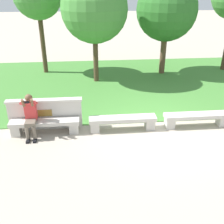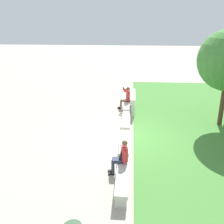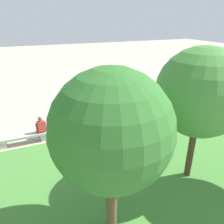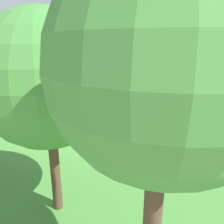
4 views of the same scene
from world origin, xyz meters
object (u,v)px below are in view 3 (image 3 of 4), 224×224
person_photographer (162,105)px  backpack (42,128)px  person_distant (41,127)px  tree_far_back (201,93)px  bench_main (157,113)px  bench_far (24,138)px  tree_behind_wall (112,130)px  bench_near (119,120)px  bench_mid (75,128)px

person_photographer → backpack: bearing=0.6°
person_distant → tree_far_back: bearing=134.5°
bench_main → tree_far_back: 5.85m
bench_far → backpack: bearing=-179.2°
tree_behind_wall → bench_near: bearing=-116.4°
person_photographer → person_distant: (6.87, 0.01, -0.06)m
tree_behind_wall → bench_main: bearing=-132.8°
tree_far_back → bench_main: bearing=-110.7°
person_photographer → tree_far_back: 5.84m
bench_mid → tree_behind_wall: tree_behind_wall is taller
bench_near → backpack: (4.02, -0.01, 0.32)m
person_photographer → tree_far_back: size_ratio=0.28×
person_distant → tree_behind_wall: bearing=102.4°
bench_main → bench_mid: bearing=0.0°
bench_main → person_distant: (6.50, -0.07, 0.37)m
bench_mid → person_photographer: (-5.25, -0.08, 0.43)m
tree_far_back → person_photographer: bearing=-114.2°
bench_near → tree_far_back: (-0.65, 4.73, 2.95)m
bench_main → tree_far_back: size_ratio=0.45×
person_photographer → bench_near: bearing=1.6°
tree_far_back → tree_behind_wall: bearing=15.1°
backpack → person_distant: bearing=-51.9°
bench_mid → tree_far_back: (-3.08, 4.73, 2.95)m
backpack → tree_behind_wall: tree_behind_wall is taller
bench_main → bench_near: size_ratio=1.00×
tree_far_back → bench_far: bearing=-40.6°
bench_mid → backpack: 1.61m
bench_far → person_distant: 0.89m
bench_main → bench_far: size_ratio=1.00×
bench_mid → bench_near: bearing=180.0°
bench_main → bench_near: bearing=0.0°
bench_far → person_distant: (-0.81, -0.07, 0.37)m
bench_mid → backpack: size_ratio=4.99×
bench_main → tree_far_back: tree_far_back is taller
bench_main → person_distant: size_ratio=1.70×
tree_far_back → person_distant: bearing=-45.5°
bench_mid → backpack: bearing=-0.4°
backpack → bench_main: bearing=179.9°
bench_main → bench_mid: (4.87, 0.00, 0.00)m
backpack → tree_behind_wall: 6.30m
tree_far_back → bench_mid: bearing=-56.9°
bench_mid → backpack: (1.58, -0.01, 0.32)m
bench_main → person_photographer: person_photographer is taller
bench_near → bench_mid: bearing=0.0°
bench_near → bench_mid: size_ratio=1.00×
tree_behind_wall → tree_far_back: size_ratio=0.97×
person_distant → tree_far_back: size_ratio=0.27×
bench_mid → bench_far: same height
bench_near → person_photographer: (-2.81, -0.08, 0.43)m
tree_behind_wall → backpack: bearing=-77.9°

